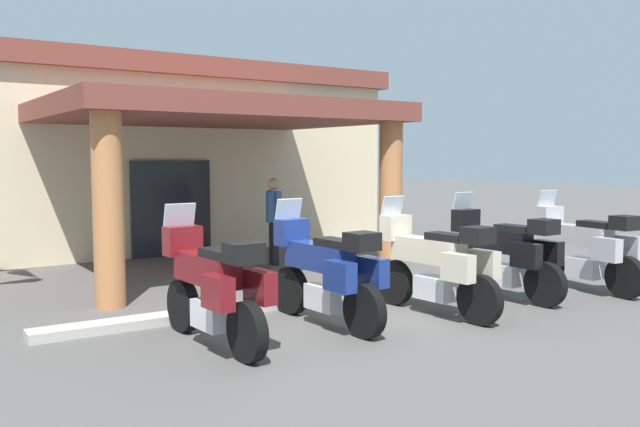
# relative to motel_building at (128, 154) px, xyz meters

# --- Properties ---
(ground_plane) EXTENTS (80.00, 80.00, 0.00)m
(ground_plane) POSITION_rel_motel_building_xyz_m (0.07, -9.25, -2.24)
(ground_plane) COLOR #514F4C
(motel_building) EXTENTS (12.26, 11.34, 4.41)m
(motel_building) POSITION_rel_motel_building_xyz_m (0.00, 0.00, 0.00)
(motel_building) COLOR beige
(motel_building) RESTS_ON ground_plane
(motorcycle_maroon) EXTENTS (0.73, 2.21, 1.61)m
(motorcycle_maroon) POSITION_rel_motel_building_xyz_m (-1.99, -9.96, -1.55)
(motorcycle_maroon) COLOR black
(motorcycle_maroon) RESTS_ON ground_plane
(motorcycle_blue) EXTENTS (0.73, 2.21, 1.61)m
(motorcycle_blue) POSITION_rel_motel_building_xyz_m (-0.38, -9.87, -1.55)
(motorcycle_blue) COLOR black
(motorcycle_blue) RESTS_ON ground_plane
(motorcycle_cream) EXTENTS (0.75, 2.21, 1.61)m
(motorcycle_cream) POSITION_rel_motel_building_xyz_m (1.23, -10.17, -1.55)
(motorcycle_cream) COLOR black
(motorcycle_cream) RESTS_ON ground_plane
(motorcycle_black) EXTENTS (0.72, 2.21, 1.61)m
(motorcycle_black) POSITION_rel_motel_building_xyz_m (2.84, -9.94, -1.55)
(motorcycle_black) COLOR black
(motorcycle_black) RESTS_ON ground_plane
(motorcycle_silver) EXTENTS (0.73, 2.21, 1.61)m
(motorcycle_silver) POSITION_rel_motel_building_xyz_m (4.45, -10.23, -1.55)
(motorcycle_silver) COLOR black
(motorcycle_silver) RESTS_ON ground_plane
(pedestrian) EXTENTS (0.32, 0.53, 1.76)m
(pedestrian) POSITION_rel_motel_building_xyz_m (1.38, -5.24, -1.22)
(pedestrian) COLOR black
(pedestrian) RESTS_ON ground_plane
(curb_strip) EXTENTS (10.05, 0.36, 0.12)m
(curb_strip) POSITION_rel_motel_building_xyz_m (1.23, -8.62, -2.18)
(curb_strip) COLOR #ADA89E
(curb_strip) RESTS_ON ground_plane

